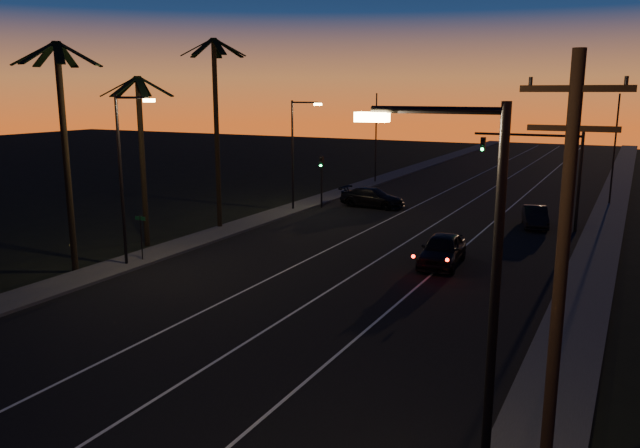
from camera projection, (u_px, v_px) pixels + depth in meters
The scene contains 21 objects.
road at pixel (387, 248), 37.10m from camera, with size 20.00×170.00×0.01m, color black.
sidewalk_left at pixel (232, 229), 42.09m from camera, with size 2.40×170.00×0.16m, color #333331.
sidewalk_right at pixel (591, 271), 32.08m from camera, with size 2.40×170.00×0.16m, color #333331.
lane_stripe_left at pixel (342, 243), 38.44m from camera, with size 0.12×160.00×0.01m, color silver.
lane_stripe_mid at pixel (395, 249), 36.88m from camera, with size 0.12×160.00×0.01m, color silver.
lane_stripe_right at pixel (453, 256), 35.31m from camera, with size 0.12×160.00×0.01m, color silver.
palm_near at pixel (64, 134), 30.82m from camera, with size 4.25×4.16×11.53m.
palm_mid at pixel (141, 142), 36.48m from camera, with size 4.25×4.16×10.03m.
palm_far at pixel (216, 115), 40.97m from camera, with size 4.25×4.16×12.53m.
streetlight_left_near at pixel (125, 167), 32.08m from camera, with size 2.55×0.26×9.00m.
streetlight_left_far at pixel (296, 146), 47.79m from camera, with size 2.55×0.26×8.50m.
streetlight_right_near at pixel (475, 327), 10.33m from camera, with size 2.55×0.26×9.00m.
street_sign at pixel (141, 233), 33.75m from camera, with size 0.70×0.06×2.60m.
utility_pole at pixel (561, 273), 13.41m from camera, with size 2.20×0.28×10.00m.
signal_mast at pixel (543, 158), 41.62m from camera, with size 7.10×0.41×7.00m.
signal_post at pixel (321, 172), 49.44m from camera, with size 0.28×0.37×4.20m.
far_pole_left at pixel (376, 139), 62.84m from camera, with size 0.14×0.14×9.00m, color black.
far_pole_right at pixel (614, 150), 50.40m from camera, with size 0.14×0.14×9.00m, color black.
lead_car at pixel (442, 250), 33.36m from camera, with size 2.38×5.65×1.69m.
right_car at pixel (535, 217), 42.85m from camera, with size 2.46×4.54×1.42m.
cross_car at pixel (372, 197), 50.25m from camera, with size 5.44×2.45×1.55m.
Camera 1 is at (12.87, -3.85, 9.14)m, focal length 35.00 mm.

